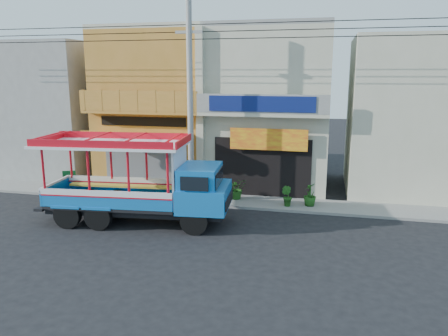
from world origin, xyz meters
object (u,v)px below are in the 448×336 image
at_px(utility_pole, 193,93).
at_px(potted_plant_a, 237,189).
at_px(songthaew_truck, 149,182).
at_px(green_sign, 70,182).
at_px(potted_plant_c, 310,194).
at_px(potted_plant_b, 287,196).

distance_m(utility_pole, potted_plant_a, 4.85).
height_order(songthaew_truck, green_sign, songthaew_truck).
bearing_deg(potted_plant_c, green_sign, -72.59).
xyz_separation_m(green_sign, potted_plant_a, (8.57, 0.30, 0.08)).
xyz_separation_m(utility_pole, potted_plant_b, (4.17, 0.28, -4.47)).
bearing_deg(utility_pole, potted_plant_c, 6.03).
relative_size(green_sign, potted_plant_b, 1.10).
distance_m(green_sign, potted_plant_c, 11.95).
distance_m(potted_plant_a, potted_plant_c, 3.40).
bearing_deg(songthaew_truck, potted_plant_c, 29.72).
bearing_deg(songthaew_truck, green_sign, 148.80).
bearing_deg(green_sign, potted_plant_c, -0.21).
xyz_separation_m(songthaew_truck, green_sign, (-5.84, 3.53, -1.16)).
bearing_deg(utility_pole, songthaew_truck, -107.85).
distance_m(songthaew_truck, potted_plant_b, 6.15).
height_order(songthaew_truck, potted_plant_a, songthaew_truck).
xyz_separation_m(utility_pole, songthaew_truck, (-0.95, -2.94, -3.35)).
bearing_deg(utility_pole, potted_plant_b, 3.83).
xyz_separation_m(utility_pole, potted_plant_c, (5.17, 0.55, -4.40)).
bearing_deg(potted_plant_a, potted_plant_b, -36.83).
relative_size(green_sign, potted_plant_a, 1.00).
bearing_deg(potted_plant_c, potted_plant_a, -78.21).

